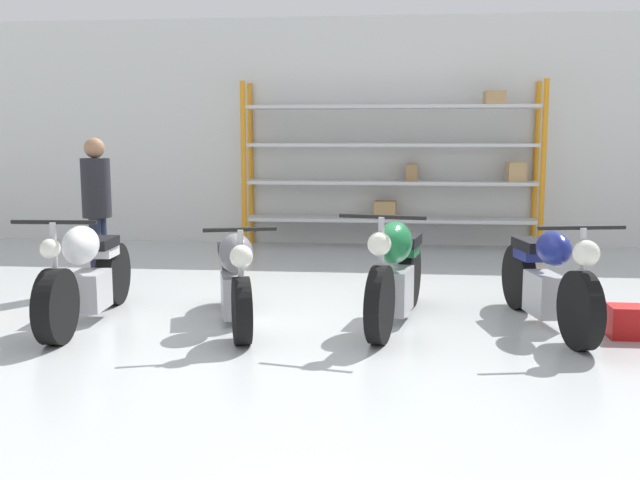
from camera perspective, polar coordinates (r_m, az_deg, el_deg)
The scene contains 9 objects.
ground_plane at distance 6.85m, azimuth -0.34°, elevation -6.28°, with size 30.00×30.00×0.00m, color #B2B7B7.
back_wall at distance 11.56m, azimuth 2.29°, elevation 8.62°, with size 30.00×0.08×3.60m.
shelving_rack at distance 11.18m, azimuth 6.18°, elevation 6.02°, with size 4.60×0.63×2.57m.
motorcycle_white at distance 6.97m, azimuth -18.14°, elevation -2.72°, with size 0.72×2.09×1.04m.
motorcycle_grey at distance 6.62m, azimuth -6.78°, elevation -3.11°, with size 0.82×1.88×0.98m.
motorcycle_green at distance 6.60m, azimuth 6.11°, elevation -2.53°, with size 0.76×2.03×1.08m.
motorcycle_blue at distance 6.76m, azimuth 17.73°, elevation -2.96°, with size 0.73×2.05×1.01m.
person_browsing at distance 8.32m, azimuth -17.43°, elevation 2.98°, with size 0.34×0.34×1.71m.
toolbox at distance 6.74m, azimuth 23.87°, elevation -6.02°, with size 0.44×0.26×0.28m.
Camera 1 is at (0.71, -6.59, 1.71)m, focal length 40.00 mm.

